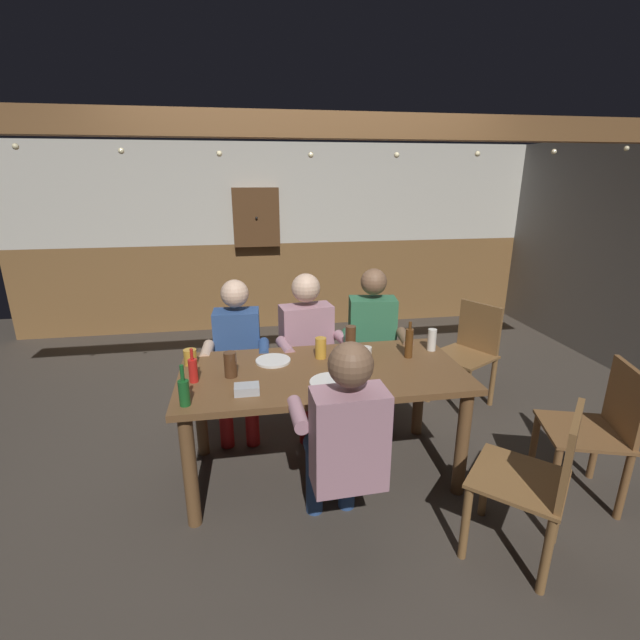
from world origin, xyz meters
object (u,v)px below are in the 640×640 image
person_1 (309,345)px  bottle_1 (409,343)px  wall_dart_cabinet (256,217)px  person_2 (373,340)px  bottle_0 (184,391)px  bottle_2 (193,370)px  table_candle (350,350)px  pint_glass_3 (321,348)px  chair_empty_far_end (537,480)px  dining_table (322,385)px  pint_glass_1 (230,365)px  plate_0 (332,383)px  pint_glass_0 (190,357)px  chair_empty_near_right (598,428)px  chair_empty_near_left (469,351)px  pint_glass_4 (432,340)px  plate_1 (273,361)px  person_3 (344,439)px  pint_glass_2 (351,337)px  person_0 (237,351)px  pint_glass_5 (366,355)px

person_1 → bottle_1: (0.60, -0.55, 0.18)m
wall_dart_cabinet → person_2: bearing=-71.6°
person_2 → wall_dart_cabinet: size_ratio=1.77×
bottle_0 → bottle_2: (0.02, 0.29, -0.00)m
person_1 → person_2: size_ratio=0.98×
table_candle → pint_glass_3: pint_glass_3 is taller
chair_empty_far_end → table_candle: size_ratio=11.00×
dining_table → pint_glass_1: pint_glass_1 is taller
plate_0 → bottle_2: (-0.81, 0.17, 0.07)m
bottle_1 → pint_glass_0: (-1.44, 0.13, -0.05)m
chair_empty_near_right → chair_empty_near_left: size_ratio=1.00×
person_2 → table_candle: size_ratio=15.46×
chair_empty_far_end → pint_glass_4: 1.15m
dining_table → plate_1: (-0.30, 0.18, 0.11)m
wall_dart_cabinet → plate_0: bearing=-84.8°
bottle_2 → bottle_1: bearing=6.0°
person_2 → bottle_0: (-1.33, -0.99, 0.15)m
bottle_1 → pint_glass_3: bearing=171.3°
table_candle → wall_dart_cabinet: (-0.51, 2.87, 0.64)m
chair_empty_near_right → pint_glass_1: (-2.16, 0.51, 0.36)m
person_3 → pint_glass_0: 1.21m
pint_glass_1 → pint_glass_3: (0.59, 0.20, -0.01)m
chair_empty_far_end → plate_1: bearing=92.6°
plate_0 → pint_glass_1: (-0.59, 0.20, 0.07)m
chair_empty_near_right → plate_0: bearing=96.8°
bottle_0 → pint_glass_1: bearing=54.0°
bottle_1 → bottle_2: bearing=-174.0°
plate_0 → pint_glass_2: bearing=66.6°
pint_glass_1 → pint_glass_4: bearing=8.4°
person_0 → pint_glass_5: person_0 is taller
chair_empty_far_end → wall_dart_cabinet: 4.26m
pint_glass_2 → pint_glass_5: pint_glass_2 is taller
chair_empty_near_left → pint_glass_0: size_ratio=8.73×
dining_table → pint_glass_4: size_ratio=11.55×
dining_table → table_candle: table_candle is taller
chair_empty_far_end → pint_glass_0: chair_empty_far_end is taller
plate_1 → bottle_2: (-0.49, -0.22, 0.07)m
person_0 → person_1: 0.55m
plate_1 → bottle_2: 0.54m
bottle_2 → pint_glass_3: bearing=16.2°
dining_table → pint_glass_2: (0.27, 0.35, 0.18)m
person_2 → bottle_0: 1.66m
person_2 → pint_glass_2: 0.43m
table_candle → bottle_1: (0.38, -0.10, 0.07)m
bottle_0 → pint_glass_3: bottle_0 is taller
chair_empty_near_right → pint_glass_5: 1.45m
person_3 → pint_glass_4: bearing=44.0°
bottle_1 → pint_glass_4: bottle_1 is taller
person_2 → pint_glass_2: size_ratio=7.87×
chair_empty_near_right → wall_dart_cabinet: wall_dart_cabinet is taller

